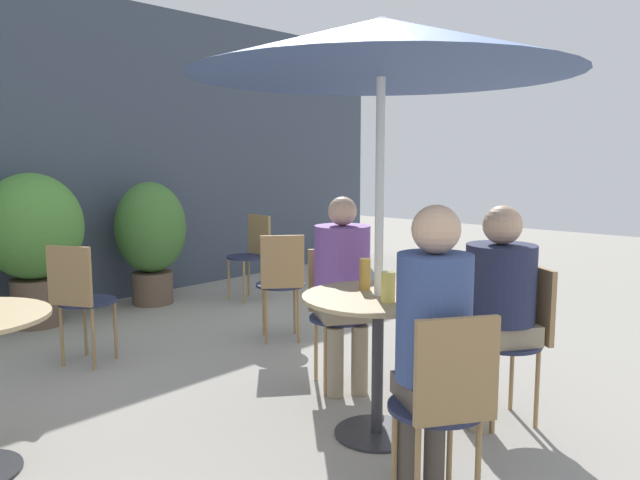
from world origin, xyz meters
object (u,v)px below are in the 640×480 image
at_px(potted_plant_2, 151,234).
at_px(bistro_chair_1, 520,328).
at_px(seated_person_2, 343,277).
at_px(umbrella, 381,48).
at_px(beer_glass_1, 388,287).
at_px(bistro_chair_3, 282,277).
at_px(potted_plant_1, 33,234).
at_px(bistro_chair_0, 446,397).
at_px(seated_person_1, 497,297).
at_px(seated_person_0, 432,330).
at_px(bistro_chair_4, 79,293).
at_px(cafe_table_near, 378,331).
at_px(beer_glass_0, 365,274).
at_px(bistro_chair_2, 337,303).
at_px(bistro_chair_6, 253,248).

bearing_deg(potted_plant_2, bistro_chair_1, -93.32).
xyz_separation_m(bistro_chair_1, seated_person_2, (-0.29, 1.02, 0.19)).
bearing_deg(umbrella, seated_person_2, 55.45).
xyz_separation_m(beer_glass_1, umbrella, (0.09, 0.12, 1.15)).
height_order(bistro_chair_1, seated_person_2, seated_person_2).
xyz_separation_m(bistro_chair_3, potted_plant_1, (-1.06, 1.93, 0.28)).
bearing_deg(umbrella, bistro_chair_0, -124.55).
height_order(seated_person_1, potted_plant_2, potted_plant_2).
xyz_separation_m(seated_person_0, umbrella, (0.38, 0.56, 1.22)).
bearing_deg(bistro_chair_0, umbrella, -90.00).
distance_m(bistro_chair_4, seated_person_2, 1.85).
height_order(cafe_table_near, seated_person_2, seated_person_2).
distance_m(bistro_chair_3, umbrella, 2.28).
height_order(bistro_chair_0, bistro_chair_1, same).
xyz_separation_m(cafe_table_near, beer_glass_0, (0.06, 0.14, 0.27)).
bearing_deg(bistro_chair_2, beer_glass_0, -92.18).
xyz_separation_m(bistro_chair_2, seated_person_2, (-0.08, -0.12, 0.19)).
distance_m(beer_glass_1, umbrella, 1.16).
xyz_separation_m(bistro_chair_1, seated_person_1, (-0.12, 0.08, 0.18)).
xyz_separation_m(bistro_chair_0, beer_glass_1, (0.38, 0.55, 0.30)).
bearing_deg(seated_person_2, cafe_table_near, -90.00).
distance_m(beer_glass_0, beer_glass_1, 0.30).
xyz_separation_m(bistro_chair_4, seated_person_1, (1.06, -2.55, 0.18)).
bearing_deg(seated_person_2, bistro_chair_1, -39.53).
height_order(bistro_chair_4, seated_person_1, seated_person_1).
height_order(seated_person_2, beer_glass_1, seated_person_2).
bearing_deg(bistro_chair_1, umbrella, -90.00).
relative_size(bistro_chair_4, seated_person_1, 0.72).
relative_size(bistro_chair_1, bistro_chair_4, 1.00).
bearing_deg(bistro_chair_2, umbrella, -90.00).
bearing_deg(potted_plant_2, umbrella, -104.61).
xyz_separation_m(bistro_chair_0, bistro_chair_6, (2.18, 3.53, 0.00)).
distance_m(seated_person_2, beer_glass_1, 0.83).
height_order(seated_person_2, beer_glass_0, seated_person_2).
relative_size(cafe_table_near, seated_person_0, 0.62).
bearing_deg(umbrella, beer_glass_0, 65.22).
xyz_separation_m(bistro_chair_2, potted_plant_1, (-0.69, 2.81, 0.28)).
distance_m(bistro_chair_0, seated_person_0, 0.27).
xyz_separation_m(bistro_chair_3, bistro_chair_4, (-1.34, 0.62, 0.00)).
bearing_deg(bistro_chair_1, beer_glass_1, -79.63).
distance_m(bistro_chair_6, umbrella, 3.64).
xyz_separation_m(bistro_chair_1, seated_person_0, (-1.05, -0.09, 0.23)).
bearing_deg(potted_plant_1, bistro_chair_4, -101.81).
distance_m(potted_plant_2, umbrella, 3.78).
height_order(bistro_chair_2, umbrella, umbrella).
bearing_deg(umbrella, bistro_chair_2, 55.45).
bearing_deg(bistro_chair_0, bistro_chair_2, -90.00).
bearing_deg(beer_glass_1, bistro_chair_3, 61.21).
bearing_deg(bistro_chair_0, beer_glass_1, -89.84).
bearing_deg(bistro_chair_3, potted_plant_2, -52.71).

